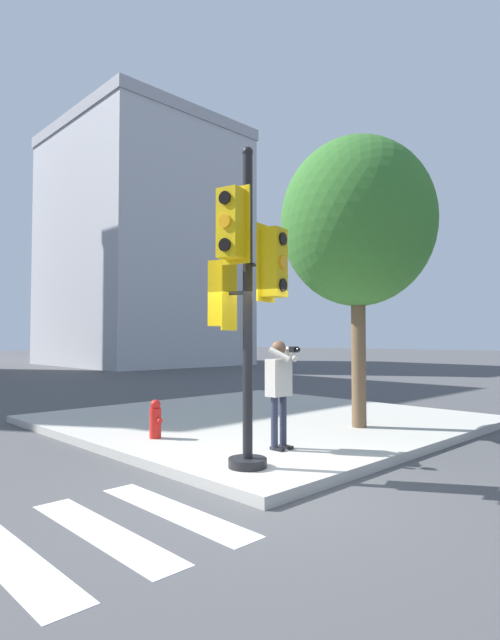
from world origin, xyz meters
TOP-DOWN VIEW (x-y plane):
  - ground_plane at (0.00, 0.00)m, footprint 160.00×160.00m
  - sidewalk_corner at (3.50, 3.50)m, footprint 8.00×8.00m
  - traffic_signal_pole at (0.15, 0.51)m, footprint 0.84×1.14m
  - person_photographer at (1.37, 0.98)m, footprint 0.50×0.53m
  - street_tree at (3.93, 1.21)m, footprint 3.03×3.03m
  - fire_hydrant at (0.47, 3.05)m, footprint 0.20×0.26m
  - building_right at (15.55, 27.68)m, footprint 11.42×13.11m

SIDE VIEW (x-z plane):
  - ground_plane at x=0.00m, z-range 0.00..0.00m
  - sidewalk_corner at x=3.50m, z-range 0.00..0.15m
  - fire_hydrant at x=0.47m, z-range 0.14..0.81m
  - person_photographer at x=1.37m, z-range 0.32..2.01m
  - traffic_signal_pole at x=0.15m, z-range 0.36..4.71m
  - street_tree at x=3.93m, z-range 1.31..7.00m
  - building_right at x=15.55m, z-range 0.01..17.26m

